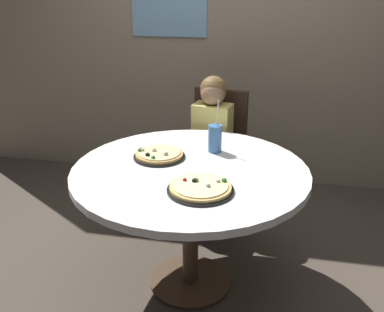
% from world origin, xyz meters
% --- Properties ---
extents(ground_plane, '(8.00, 8.00, 0.00)m').
position_xyz_m(ground_plane, '(0.00, 0.00, 0.00)').
color(ground_plane, '#4C4238').
extents(wall_with_window, '(5.20, 0.14, 2.90)m').
position_xyz_m(wall_with_window, '(-0.00, 1.60, 1.45)').
color(wall_with_window, gray).
rests_on(wall_with_window, ground_plane).
extents(dining_table, '(1.27, 1.27, 0.75)m').
position_xyz_m(dining_table, '(0.00, 0.00, 0.66)').
color(dining_table, white).
rests_on(dining_table, ground_plane).
extents(chair_wooden, '(0.46, 0.46, 0.95)m').
position_xyz_m(chair_wooden, '(0.02, 0.88, 0.53)').
color(chair_wooden, '#382619').
rests_on(chair_wooden, ground_plane).
extents(diner_child, '(0.31, 0.43, 1.08)m').
position_xyz_m(diner_child, '(-0.01, 0.70, 0.48)').
color(diner_child, '#3F4766').
rests_on(diner_child, ground_plane).
extents(pizza_veggie, '(0.32, 0.32, 0.05)m').
position_xyz_m(pizza_veggie, '(0.10, -0.25, 0.77)').
color(pizza_veggie, black).
rests_on(pizza_veggie, dining_table).
extents(pizza_cheese, '(0.29, 0.29, 0.05)m').
position_xyz_m(pizza_cheese, '(-0.20, 0.11, 0.77)').
color(pizza_cheese, black).
rests_on(pizza_cheese, dining_table).
extents(soda_cup, '(0.08, 0.08, 0.31)m').
position_xyz_m(soda_cup, '(0.09, 0.26, 0.83)').
color(soda_cup, '#3F72B2').
rests_on(soda_cup, dining_table).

